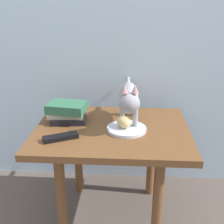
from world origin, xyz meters
name	(u,v)px	position (x,y,z in m)	size (l,w,h in m)	color
ground_plane	(112,215)	(0.00, 0.00, 0.00)	(6.00, 6.00, 0.00)	brown
side_table	(112,142)	(0.00, 0.00, 0.44)	(0.72, 0.56, 0.51)	brown
plate	(127,129)	(0.07, -0.02, 0.52)	(0.18, 0.18, 0.01)	silver
bread_roll	(124,122)	(0.05, -0.02, 0.55)	(0.08, 0.06, 0.05)	#E0BC7A
cat	(129,97)	(0.08, 0.06, 0.64)	(0.10, 0.48, 0.23)	#99999E
book_stack	(67,112)	(-0.22, 0.07, 0.56)	(0.20, 0.15, 0.10)	black
tv_remote	(61,137)	(-0.21, -0.13, 0.52)	(0.15, 0.04, 0.02)	black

